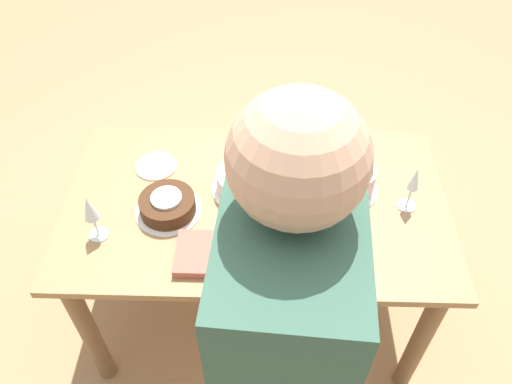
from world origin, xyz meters
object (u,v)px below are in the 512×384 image
Objects in this scene: cake_front_chocolate at (168,205)px; wine_glass_extra at (90,211)px; wine_glass_near at (364,206)px; cake_back_decorated at (351,180)px; wine_glass_far at (414,183)px; cake_center_white at (249,180)px; person_cutting at (281,360)px.

cake_front_chocolate is 1.26× the size of wine_glass_extra.
wine_glass_near is 0.90m from wine_glass_extra.
cake_back_decorated is 0.23m from wine_glass_far.
wine_glass_extra is (-0.52, -0.24, 0.08)m from cake_center_white.
cake_front_chocolate is 0.68m from cake_back_decorated.
person_cutting is at bearing -108.34° from cake_back_decorated.
cake_center_white is 0.59m from wine_glass_far.
cake_front_chocolate is 0.14× the size of person_cutting.
cake_back_decorated reaches higher than cake_center_white.
person_cutting is (0.62, -0.59, 0.19)m from wine_glass_extra.
cake_center_white is at bearing -179.80° from cake_back_decorated.
wine_glass_extra is at bearing -153.15° from cake_front_chocolate.
cake_center_white is 0.88m from person_cutting.
person_cutting is (-0.28, -0.62, 0.18)m from wine_glass_near.
wine_glass_near is (0.68, -0.08, 0.11)m from cake_front_chocolate.
cake_center_white is 0.31m from cake_front_chocolate.
cake_front_chocolate is at bearing 26.85° from wine_glass_extra.
cake_back_decorated is 0.12× the size of person_cutting.
wine_glass_near is (0.39, -0.20, 0.10)m from cake_center_white.
person_cutting is (-0.27, -0.83, 0.27)m from cake_back_decorated.
cake_front_chocolate is 1.27× the size of wine_glass_far.
wine_glass_far is (0.19, 0.13, -0.02)m from wine_glass_near.
wine_glass_far is at bearing 33.81° from wine_glass_near.
wine_glass_extra is at bearing -165.02° from cake_back_decorated.
cake_center_white is 0.45m from wine_glass_near.
wine_glass_near is 0.23m from wine_glass_far.
cake_back_decorated is 0.22m from wine_glass_near.
person_cutting reaches higher than cake_back_decorated.
person_cutting is at bearing -43.47° from wine_glass_extra.
cake_center_white is 0.38m from cake_back_decorated.
wine_glass_far is at bearing -7.19° from cake_center_white.
cake_front_chocolate is 0.69m from wine_glass_near.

